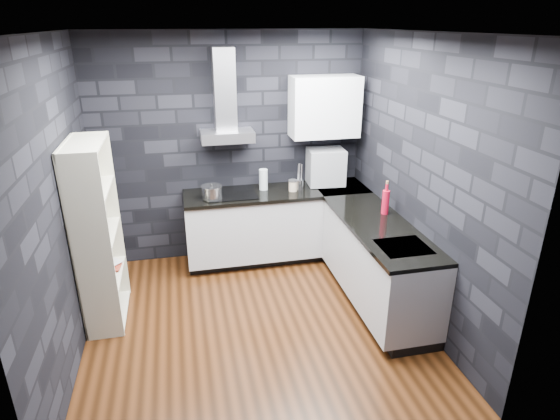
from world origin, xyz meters
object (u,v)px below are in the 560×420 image
object	(u,v)px
utensil_crock	(299,184)
red_bottle	(385,202)
pot	(212,193)
appliance_garage	(326,167)
glass_vase	(263,180)
fruit_bowl	(95,238)
storage_jar	(293,186)
bookshelf	(98,235)

from	to	relation	value
utensil_crock	red_bottle	xyz separation A→B (m)	(0.68, -0.93, 0.07)
pot	utensil_crock	distance (m)	1.06
utensil_crock	appliance_garage	world-z (taller)	appliance_garage
glass_vase	appliance_garage	bearing A→B (deg)	1.94
utensil_crock	fruit_bowl	xyz separation A→B (m)	(-2.19, -0.98, -0.02)
fruit_bowl	storage_jar	bearing A→B (deg)	24.06
glass_vase	storage_jar	bearing A→B (deg)	-20.87
appliance_garage	bookshelf	distance (m)	2.73
red_bottle	storage_jar	bearing A→B (deg)	130.73
utensil_crock	appliance_garage	size ratio (longest dim) A/B	0.28
pot	appliance_garage	xyz separation A→B (m)	(1.41, 0.23, 0.15)
pot	glass_vase	distance (m)	0.66
fruit_bowl	glass_vase	bearing A→B (deg)	31.00
storage_jar	bookshelf	world-z (taller)	bookshelf
fruit_bowl	utensil_crock	bearing A→B (deg)	24.01
storage_jar	appliance_garage	distance (m)	0.50
glass_vase	bookshelf	size ratio (longest dim) A/B	0.14
appliance_garage	fruit_bowl	size ratio (longest dim) A/B	2.03
storage_jar	fruit_bowl	size ratio (longest dim) A/B	0.56
storage_jar	utensil_crock	xyz separation A→B (m)	(0.09, 0.04, 0.00)
pot	glass_vase	bearing A→B (deg)	17.62
red_bottle	fruit_bowl	bearing A→B (deg)	-179.14
glass_vase	utensil_crock	bearing A→B (deg)	-11.81
bookshelf	fruit_bowl	size ratio (longest dim) A/B	8.37
appliance_garage	bookshelf	size ratio (longest dim) A/B	0.24
utensil_crock	appliance_garage	xyz separation A→B (m)	(0.36, 0.11, 0.16)
storage_jar	fruit_bowl	distance (m)	2.30
red_bottle	appliance_garage	bearing A→B (deg)	107.02
fruit_bowl	appliance_garage	bearing A→B (deg)	23.14
storage_jar	red_bottle	world-z (taller)	red_bottle
storage_jar	appliance_garage	bearing A→B (deg)	18.70
pot	glass_vase	size ratio (longest dim) A/B	0.91
pot	storage_jar	bearing A→B (deg)	4.41
utensil_crock	red_bottle	bearing A→B (deg)	-53.89
glass_vase	red_bottle	distance (m)	1.50
pot	fruit_bowl	world-z (taller)	pot
glass_vase	storage_jar	xyz separation A→B (m)	(0.33, -0.13, -0.06)
glass_vase	fruit_bowl	size ratio (longest dim) A/B	1.16
red_bottle	bookshelf	bearing A→B (deg)	177.94
appliance_garage	red_bottle	xyz separation A→B (m)	(0.32, -1.05, -0.10)
utensil_crock	fruit_bowl	world-z (taller)	utensil_crock
storage_jar	fruit_bowl	bearing A→B (deg)	-155.94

